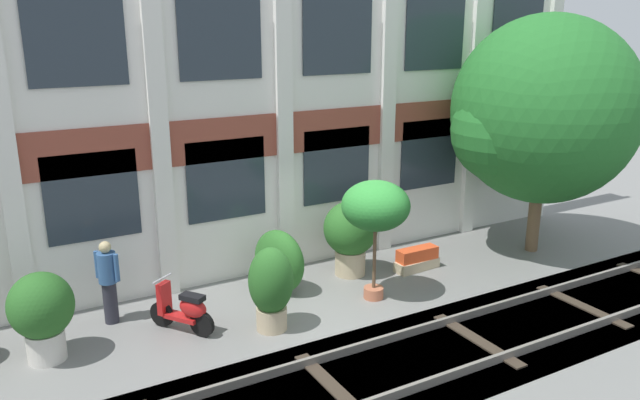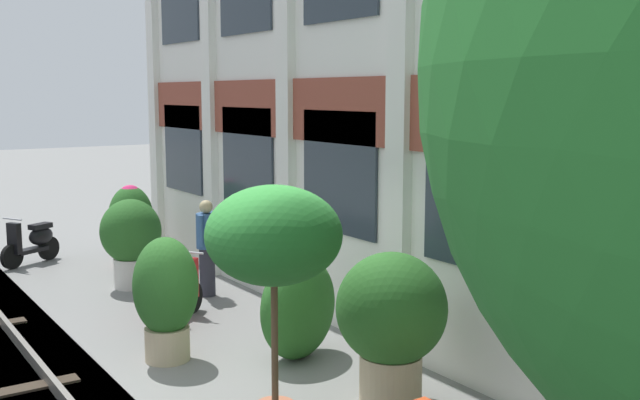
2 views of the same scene
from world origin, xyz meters
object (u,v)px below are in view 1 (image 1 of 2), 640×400
(potted_plant_stone_basin, at_px, (351,233))
(potted_plant_tall_urn, at_px, (376,208))
(broadleaf_tree, at_px, (544,115))
(potted_plant_ribbed_drum, at_px, (271,286))
(potted_plant_glazed_jar, at_px, (42,311))
(resident_by_doorway, at_px, (108,280))
(potted_plant_square_trough, at_px, (417,259))
(scooter_near_curb, at_px, (184,310))
(topiary_hedge, at_px, (279,261))

(potted_plant_stone_basin, distance_m, potted_plant_tall_urn, 1.62)
(broadleaf_tree, bearing_deg, potted_plant_stone_basin, 168.91)
(potted_plant_ribbed_drum, relative_size, potted_plant_glazed_jar, 1.02)
(potted_plant_tall_urn, bearing_deg, resident_by_doorway, 162.54)
(broadleaf_tree, height_order, resident_by_doorway, broadleaf_tree)
(broadleaf_tree, distance_m, potted_plant_square_trough, 4.49)
(potted_plant_ribbed_drum, height_order, potted_plant_glazed_jar, potted_plant_ribbed_drum)
(potted_plant_square_trough, relative_size, potted_plant_glazed_jar, 0.72)
(broadleaf_tree, height_order, potted_plant_tall_urn, broadleaf_tree)
(potted_plant_square_trough, bearing_deg, potted_plant_glazed_jar, -179.36)
(potted_plant_stone_basin, height_order, potted_plant_tall_urn, potted_plant_tall_urn)
(potted_plant_stone_basin, xyz_separation_m, resident_by_doorway, (-5.11, 0.24, -0.11))
(scooter_near_curb, bearing_deg, resident_by_doorway, 10.85)
(potted_plant_square_trough, xyz_separation_m, resident_by_doorway, (-6.56, 0.77, 0.61))
(potted_plant_square_trough, relative_size, topiary_hedge, 0.83)
(resident_by_doorway, bearing_deg, potted_plant_stone_basin, 138.29)
(potted_plant_glazed_jar, relative_size, potted_plant_stone_basin, 0.92)
(potted_plant_ribbed_drum, height_order, potted_plant_tall_urn, potted_plant_tall_urn)
(potted_plant_stone_basin, height_order, scooter_near_curb, potted_plant_stone_basin)
(resident_by_doorway, bearing_deg, topiary_hedge, 135.81)
(broadleaf_tree, distance_m, potted_plant_ribbed_drum, 7.73)
(potted_plant_glazed_jar, height_order, potted_plant_stone_basin, potted_plant_stone_basin)
(resident_by_doorway, relative_size, topiary_hedge, 1.20)
(potted_plant_ribbed_drum, height_order, topiary_hedge, potted_plant_ribbed_drum)
(potted_plant_square_trough, xyz_separation_m, potted_plant_tall_urn, (-1.70, -0.76, 1.68))
(potted_plant_ribbed_drum, bearing_deg, potted_plant_glazed_jar, 166.87)
(potted_plant_square_trough, distance_m, potted_plant_tall_urn, 2.51)
(potted_plant_ribbed_drum, distance_m, potted_plant_glazed_jar, 3.81)
(potted_plant_glazed_jar, bearing_deg, resident_by_doorway, 34.98)
(potted_plant_square_trough, height_order, topiary_hedge, topiary_hedge)
(potted_plant_stone_basin, distance_m, topiary_hedge, 1.80)
(scooter_near_curb, bearing_deg, potted_plant_tall_urn, -132.10)
(potted_plant_ribbed_drum, height_order, potted_plant_square_trough, potted_plant_ribbed_drum)
(broadleaf_tree, height_order, topiary_hedge, broadleaf_tree)
(topiary_hedge, bearing_deg, potted_plant_stone_basin, 2.03)
(potted_plant_tall_urn, bearing_deg, broadleaf_tree, 4.35)
(resident_by_doorway, bearing_deg, broadleaf_tree, 134.22)
(resident_by_doorway, height_order, topiary_hedge, resident_by_doorway)
(potted_plant_square_trough, relative_size, potted_plant_tall_urn, 0.45)
(potted_plant_glazed_jar, distance_m, resident_by_doorway, 1.49)
(broadleaf_tree, xyz_separation_m, potted_plant_glazed_jar, (-11.01, 0.30, -2.46))
(potted_plant_square_trough, bearing_deg, potted_plant_ribbed_drum, -166.82)
(potted_plant_square_trough, relative_size, potted_plant_stone_basin, 0.66)
(broadleaf_tree, relative_size, topiary_hedge, 4.22)
(potted_plant_square_trough, distance_m, potted_plant_glazed_jar, 7.81)
(potted_plant_glazed_jar, xyz_separation_m, scooter_near_curb, (2.29, -0.19, -0.45))
(potted_plant_ribbed_drum, bearing_deg, potted_plant_square_trough, 13.18)
(potted_plant_stone_basin, relative_size, topiary_hedge, 1.25)
(potted_plant_ribbed_drum, xyz_separation_m, potted_plant_tall_urn, (2.37, 0.19, 1.07))
(broadleaf_tree, bearing_deg, potted_plant_ribbed_drum, -175.57)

